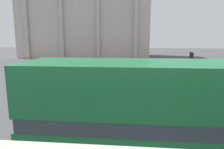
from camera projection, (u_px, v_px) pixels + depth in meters
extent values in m
cylinder|color=black|center=(80.00, 144.00, 8.54)|extent=(0.97, 0.22, 0.97)
cube|color=#196638|center=(182.00, 146.00, 6.79)|extent=(10.57, 2.53, 1.66)
cube|color=#2D3842|center=(184.00, 117.00, 6.61)|extent=(10.35, 2.56, 0.45)
cube|color=#196638|center=(186.00, 87.00, 6.42)|extent=(10.57, 2.53, 1.59)
cube|color=#BCB2A8|center=(87.00, 20.00, 53.19)|extent=(32.17, 14.87, 19.30)
cylinder|color=#BCB2A8|center=(26.00, 24.00, 46.90)|extent=(0.90, 0.90, 16.40)
cylinder|color=#BCB2A8|center=(61.00, 24.00, 46.12)|extent=(0.90, 0.90, 16.40)
cylinder|color=#BCB2A8|center=(98.00, 24.00, 45.33)|extent=(0.90, 0.90, 16.40)
cylinder|color=#BCB2A8|center=(136.00, 23.00, 44.54)|extent=(0.90, 0.90, 16.40)
cylinder|color=black|center=(189.00, 71.00, 18.99)|extent=(0.12, 0.12, 3.71)
cube|color=black|center=(192.00, 56.00, 18.72)|extent=(0.20, 0.24, 0.70)
sphere|color=gold|center=(193.00, 55.00, 18.68)|extent=(0.14, 0.14, 0.14)
cylinder|color=#282B33|center=(202.00, 85.00, 19.50)|extent=(0.14, 0.14, 0.78)
cylinder|color=#282B33|center=(204.00, 85.00, 19.48)|extent=(0.14, 0.14, 0.78)
cylinder|color=#B22323|center=(203.00, 78.00, 19.36)|extent=(0.32, 0.32, 0.61)
sphere|color=tan|center=(204.00, 74.00, 19.29)|extent=(0.21, 0.21, 0.21)
cylinder|color=#282B33|center=(110.00, 78.00, 22.88)|extent=(0.14, 0.14, 0.84)
cylinder|color=#282B33|center=(111.00, 78.00, 22.87)|extent=(0.14, 0.14, 0.84)
cylinder|color=#284799|center=(111.00, 72.00, 22.74)|extent=(0.32, 0.32, 0.67)
sphere|color=tan|center=(111.00, 68.00, 22.66)|extent=(0.23, 0.23, 0.23)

